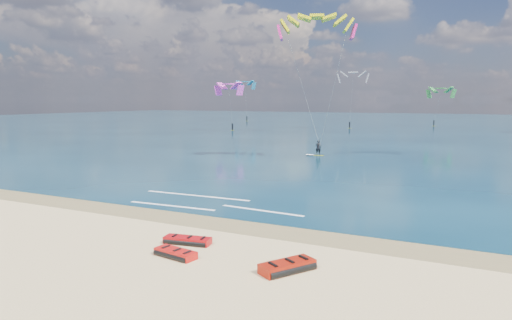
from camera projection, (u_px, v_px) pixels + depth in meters
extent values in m
plane|color=tan|center=(342.00, 150.00, 57.97)|extent=(320.00, 320.00, 0.00)
cube|color=brown|center=(159.00, 215.00, 24.99)|extent=(320.00, 2.40, 0.01)
cube|color=#0A2839|center=(410.00, 125.00, 115.01)|extent=(320.00, 200.00, 0.04)
cube|color=#D9ED1B|center=(318.00, 155.00, 51.50)|extent=(1.30, 0.51, 0.06)
imported|color=black|center=(318.00, 148.00, 51.38)|extent=(0.72, 0.61, 1.69)
cylinder|color=black|center=(320.00, 146.00, 50.98)|extent=(0.52, 0.08, 0.04)
cube|color=white|center=(172.00, 206.00, 27.05)|extent=(5.81, 0.55, 0.01)
cube|color=white|center=(197.00, 196.00, 29.93)|extent=(7.67, 0.52, 0.01)
cube|color=white|center=(262.00, 211.00, 25.90)|extent=(5.24, 0.61, 0.01)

